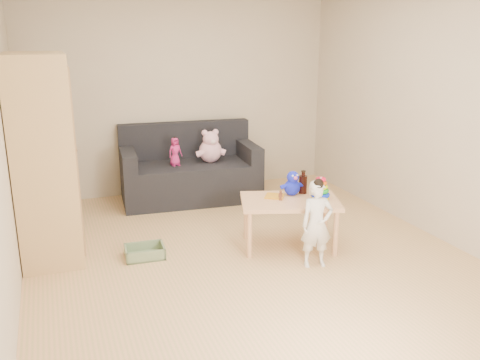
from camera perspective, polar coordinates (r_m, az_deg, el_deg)
name	(u,v)px	position (r m, az deg, el deg)	size (l,w,h in m)	color
room	(245,118)	(4.60, 0.53, 6.94)	(4.50, 4.50, 4.50)	#DEA877
wardrobe	(44,157)	(5.02, -21.19, 2.40)	(0.52, 1.04, 1.87)	#EEC982
sofa	(190,181)	(6.46, -5.58, -0.13)	(1.69, 0.85, 0.48)	black
play_table	(289,223)	(5.01, 5.55, -4.86)	(0.93, 0.59, 0.49)	#E7AE7F
storage_bin	(145,252)	(4.91, -10.65, -7.92)	(0.36, 0.27, 0.11)	gray
toddler	(317,225)	(4.59, 8.61, -5.06)	(0.29, 0.19, 0.78)	white
pink_bear	(210,148)	(6.40, -3.35, 3.57)	(0.31, 0.26, 0.35)	#FFBBD5
doll	(175,152)	(6.25, -7.29, 3.14)	(0.17, 0.12, 0.34)	#D3277B
ring_stacker	(320,190)	(4.97, 9.01, -1.15)	(0.19, 0.19, 0.21)	#FAFF0D
brown_bottle	(303,184)	(5.11, 7.09, -0.41)	(0.08, 0.08, 0.23)	black
blue_plush	(292,183)	(5.04, 5.89, -0.30)	(0.21, 0.16, 0.25)	#1A25EB
wooden_figure	(281,195)	(4.87, 4.57, -1.75)	(0.04, 0.03, 0.10)	brown
yellow_book	(275,196)	(5.00, 3.91, -1.82)	(0.18, 0.18, 0.01)	orange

